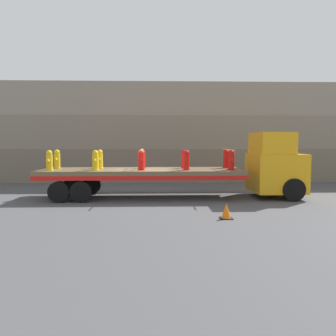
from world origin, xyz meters
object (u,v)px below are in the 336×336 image
fire_hydrant_yellow_far_0 (57,159)px  fire_hydrant_yellow_far_1 (100,159)px  fire_hydrant_yellow_near_1 (95,160)px  traffic_cone (226,211)px  fire_hydrant_red_far_3 (184,159)px  fire_hydrant_red_far_4 (226,159)px  fire_hydrant_yellow_near_0 (49,161)px  flatbed_trailer (130,174)px  truck_cab (276,165)px  fire_hydrant_red_near_4 (231,160)px  fire_hydrant_red_near_3 (186,160)px  fire_hydrant_red_near_2 (141,160)px  fire_hydrant_red_far_2 (142,159)px

fire_hydrant_yellow_far_0 → fire_hydrant_yellow_far_1: same height
fire_hydrant_yellow_near_1 → traffic_cone: fire_hydrant_yellow_near_1 is taller
fire_hydrant_red_far_3 → fire_hydrant_red_far_4: bearing=0.0°
fire_hydrant_yellow_near_0 → fire_hydrant_yellow_far_1: (2.06, 1.14, 0.00)m
flatbed_trailer → fire_hydrant_yellow_far_1: (-1.53, 0.57, 0.69)m
truck_cab → fire_hydrant_yellow_near_1: size_ratio=3.35×
fire_hydrant_yellow_near_1 → fire_hydrant_red_near_4: same height
fire_hydrant_red_near_3 → fire_hydrant_red_far_4: same height
fire_hydrant_yellow_far_1 → fire_hydrant_red_near_2: size_ratio=1.00×
fire_hydrant_yellow_far_1 → fire_hydrant_yellow_near_0: bearing=-151.0°
fire_hydrant_yellow_far_0 → fire_hydrant_red_near_4: (8.25, -1.14, 0.00)m
fire_hydrant_yellow_far_0 → fire_hydrant_red_far_3: bearing=0.0°
fire_hydrant_yellow_far_0 → fire_hydrant_red_near_2: (4.12, -1.14, 0.00)m
fire_hydrant_yellow_far_1 → truck_cab: bearing=-3.8°
fire_hydrant_yellow_near_1 → fire_hydrant_yellow_far_1: same height
fire_hydrant_red_near_2 → fire_hydrant_red_far_2: 1.14m
fire_hydrant_yellow_near_1 → fire_hydrant_red_near_4: bearing=0.0°
fire_hydrant_yellow_near_0 → fire_hydrant_red_far_3: same height
truck_cab → fire_hydrant_yellow_near_0: size_ratio=3.35×
fire_hydrant_red_near_2 → fire_hydrant_red_far_4: bearing=15.5°
fire_hydrant_yellow_near_1 → traffic_cone: (5.17, -3.84, -1.54)m
fire_hydrant_yellow_far_1 → fire_hydrant_red_near_2: bearing=-29.0°
fire_hydrant_yellow_near_0 → fire_hydrant_yellow_near_1: same height
fire_hydrant_red_far_4 → fire_hydrant_red_far_2: bearing=180.0°
fire_hydrant_red_far_2 → fire_hydrant_red_far_4: (4.12, 0.00, 0.00)m
flatbed_trailer → fire_hydrant_red_near_2: fire_hydrant_red_near_2 is taller
fire_hydrant_yellow_near_0 → fire_hydrant_red_far_2: same height
fire_hydrant_red_far_3 → fire_hydrant_red_near_4: same height
fire_hydrant_red_far_3 → fire_hydrant_red_far_4: same height
fire_hydrant_red_far_3 → traffic_cone: bearing=-78.1°
fire_hydrant_red_near_2 → fire_hydrant_yellow_near_1: bearing=180.0°
flatbed_trailer → traffic_cone: bearing=-50.5°
fire_hydrant_red_near_2 → flatbed_trailer: bearing=133.1°
fire_hydrant_yellow_near_1 → fire_hydrant_red_far_4: 6.29m
truck_cab → fire_hydrant_yellow_near_1: (-8.49, -0.57, 0.29)m
truck_cab → flatbed_trailer: bearing=180.0°
fire_hydrant_yellow_near_1 → flatbed_trailer: bearing=20.5°
fire_hydrant_yellow_far_0 → fire_hydrant_red_near_2: 4.28m
flatbed_trailer → traffic_cone: 5.79m
truck_cab → fire_hydrant_red_near_2: (-6.43, -0.57, 0.29)m
fire_hydrant_yellow_near_0 → fire_hydrant_red_near_3: 6.19m
fire_hydrant_yellow_near_0 → fire_hydrant_yellow_far_0: bearing=90.0°
fire_hydrant_yellow_far_1 → fire_hydrant_red_near_3: same height
fire_hydrant_yellow_near_0 → fire_hydrant_yellow_far_1: size_ratio=1.00×
fire_hydrant_red_near_4 → fire_hydrant_red_far_3: bearing=151.0°
fire_hydrant_yellow_near_0 → fire_hydrant_red_far_3: (6.19, 1.14, 0.00)m
fire_hydrant_red_far_4 → fire_hydrant_red_near_3: bearing=-151.0°
fire_hydrant_red_far_4 → fire_hydrant_yellow_far_0: bearing=180.0°
fire_hydrant_red_near_4 → fire_hydrant_red_far_4: bearing=90.0°
flatbed_trailer → fire_hydrant_red_far_3: (2.60, 0.57, 0.69)m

